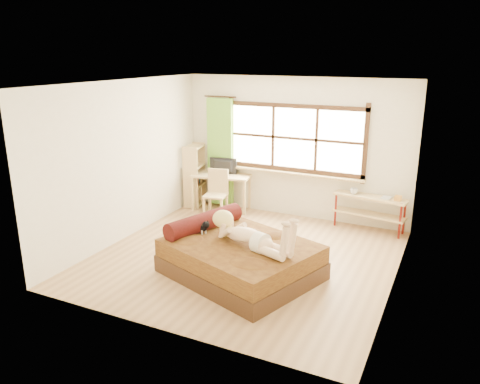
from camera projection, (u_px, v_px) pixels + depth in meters
The scene contains 18 objects.
floor at pixel (245, 257), 7.42m from camera, with size 4.50×4.50×0.00m, color #9E754C.
ceiling at pixel (246, 83), 6.64m from camera, with size 4.50×4.50×0.00m, color white.
wall_back at pixel (294, 148), 8.98m from camera, with size 4.50×4.50×0.00m, color silver.
wall_front at pixel (158, 222), 5.08m from camera, with size 4.50×4.50×0.00m, color silver.
wall_left at pixel (126, 161), 7.96m from camera, with size 4.50×4.50×0.00m, color silver.
wall_right at pixel (401, 194), 6.10m from camera, with size 4.50×4.50×0.00m, color silver.
window at pixel (294, 141), 8.90m from camera, with size 2.80×0.16×1.46m.
curtain at pixel (220, 153), 9.57m from camera, with size 0.55×0.10×2.20m, color #5C9328.
bed at pixel (238, 257), 6.79m from camera, with size 2.43×2.19×0.77m.
woman at pixel (249, 226), 6.50m from camera, with size 1.41×0.40×0.60m, color beige, non-canonical shape.
kitten at pixel (200, 225), 7.04m from camera, with size 0.30×0.12×0.24m, color black, non-canonical shape.
desk at pixel (221, 179), 9.51m from camera, with size 1.26×0.74×0.74m.
monitor at pixel (222, 166), 9.48m from camera, with size 0.57×0.07×0.33m, color black.
chair at pixel (217, 190), 9.20m from camera, with size 0.48×0.48×0.93m.
pipe_shelf at pixel (370, 205), 8.44m from camera, with size 1.33×0.50×0.73m.
cup at pixel (354, 191), 8.50m from camera, with size 0.14×0.14×0.11m, color gray.
book at pixel (382, 197), 8.31m from camera, with size 0.16×0.22×0.02m, color gray.
bookshelf at pixel (195, 175), 9.79m from camera, with size 0.42×0.61×1.29m.
Camera 1 is at (2.86, -6.18, 3.13)m, focal length 35.00 mm.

